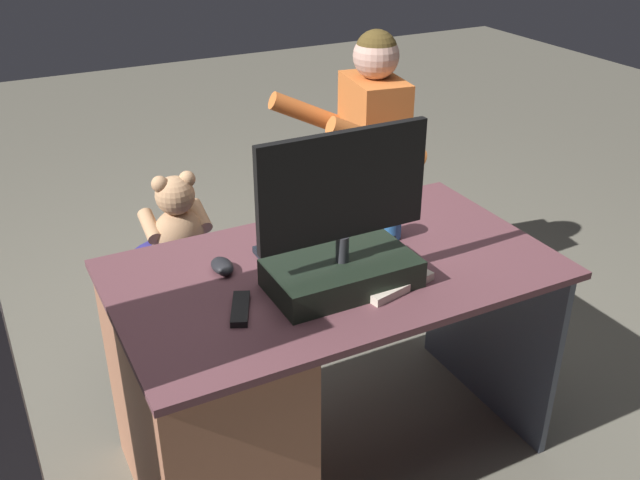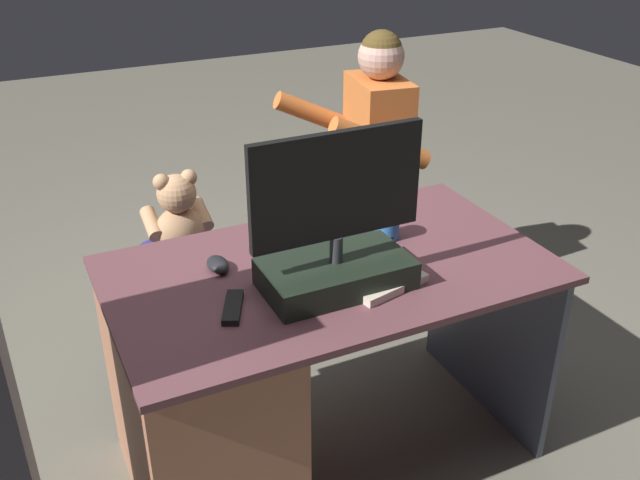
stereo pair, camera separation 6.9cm
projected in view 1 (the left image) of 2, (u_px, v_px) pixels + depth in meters
The scene contains 12 objects.
ground_plane at pixel (282, 381), 2.73m from camera, with size 10.00×10.00×0.00m, color #666255.
desk at pixel (233, 391), 2.10m from camera, with size 1.28×0.74×0.71m.
monitor at pixel (342, 244), 1.92m from camera, with size 0.48×0.23×0.45m.
keyboard at pixel (325, 244), 2.18m from camera, with size 0.42×0.14×0.02m, color black.
computer_mouse at pixel (222, 266), 2.04m from camera, with size 0.06×0.10×0.04m, color black.
cup at pixel (389, 223), 2.22m from camera, with size 0.08×0.08×0.09m, color #3372BF.
tv_remote at pixel (240, 309), 1.86m from camera, with size 0.04×0.15×0.02m, color black.
notebook_binder at pixel (369, 269), 2.04m from camera, with size 0.22×0.30×0.02m, color beige.
office_chair_teddy at pixel (186, 300), 2.71m from camera, with size 0.46×0.46×0.47m.
teddy_bear at pixel (177, 221), 2.57m from camera, with size 0.24×0.24×0.33m.
visitor_chair at pixel (370, 236), 3.18m from camera, with size 0.45×0.45×0.47m.
person at pixel (358, 152), 2.95m from camera, with size 0.53×0.53×1.18m.
Camera 1 is at (0.86, 1.99, 1.75)m, focal length 40.23 mm.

